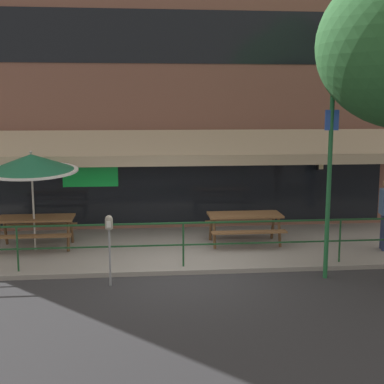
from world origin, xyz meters
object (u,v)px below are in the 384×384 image
object	(u,v)px
patio_umbrella_left	(31,163)
parking_meter_near	(109,229)
street_sign_pole	(330,167)
picnic_table_centre	(245,220)
picnic_table_left	(36,224)

from	to	relation	value
patio_umbrella_left	parking_meter_near	size ratio (longest dim) A/B	1.67
patio_umbrella_left	street_sign_pole	xyz separation A→B (m)	(6.28, -2.38, 0.12)
picnic_table_centre	patio_umbrella_left	world-z (taller)	patio_umbrella_left
parking_meter_near	patio_umbrella_left	bearing A→B (deg)	127.85
picnic_table_left	street_sign_pole	distance (m)	6.97
picnic_table_centre	street_sign_pole	distance (m)	3.17
picnic_table_centre	parking_meter_near	distance (m)	4.08
street_sign_pole	patio_umbrella_left	bearing A→B (deg)	159.26
picnic_table_centre	patio_umbrella_left	bearing A→B (deg)	-179.05
picnic_table_left	patio_umbrella_left	world-z (taller)	patio_umbrella_left
picnic_table_centre	street_sign_pole	bearing A→B (deg)	-63.83
picnic_table_left	street_sign_pole	bearing A→B (deg)	-22.15
parking_meter_near	street_sign_pole	distance (m)	4.53
street_sign_pole	parking_meter_near	bearing A→B (deg)	-179.18
parking_meter_near	street_sign_pole	xyz separation A→B (m)	(4.38, 0.06, 1.15)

